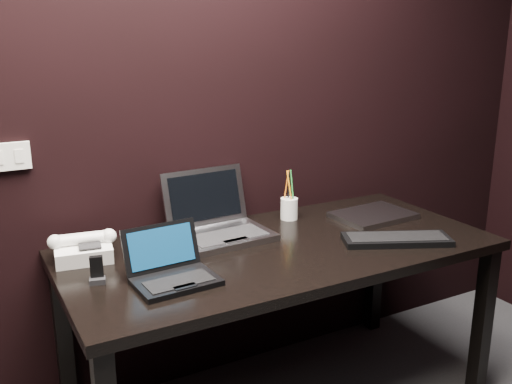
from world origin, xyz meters
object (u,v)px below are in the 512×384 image
netbook (172,271)px  ext_keyboard (397,239)px  mobile_phone (97,273)px  closed_laptop (373,215)px  pen_cup (289,208)px  silver_laptop (219,225)px  desk (280,263)px  desk_phone (83,248)px

netbook → ext_keyboard: 0.93m
ext_keyboard → mobile_phone: (-1.15, 0.19, 0.02)m
closed_laptop → pen_cup: (-0.34, 0.17, 0.04)m
netbook → silver_laptop: (0.33, 0.32, 0.01)m
closed_laptop → desk: bearing=-169.9°
mobile_phone → pen_cup: bearing=16.3°
desk → desk_phone: desk_phone is taller
netbook → pen_cup: size_ratio=1.26×
netbook → ext_keyboard: (0.92, -0.08, -0.02)m
desk → desk_phone: 0.76m
silver_laptop → pen_cup: 0.38m
closed_laptop → ext_keyboard: bearing=-112.8°
ext_keyboard → pen_cup: size_ratio=1.98×
desk → closed_laptop: (0.55, 0.10, 0.09)m
desk_phone → desk: bearing=-17.2°
silver_laptop → pen_cup: silver_laptop is taller
desk → netbook: 0.52m
mobile_phone → desk_phone: bearing=89.0°
silver_laptop → closed_laptop: size_ratio=1.09×
netbook → desk_phone: (-0.22, 0.33, 0.01)m
mobile_phone → ext_keyboard: bearing=-9.5°
mobile_phone → desk: bearing=0.2°
ext_keyboard → mobile_phone: bearing=170.5°
desk_phone → mobile_phone: bearing=-91.0°
closed_laptop → mobile_phone: bearing=-175.5°
desk → desk_phone: size_ratio=6.76×
netbook → mobile_phone: bearing=153.9°
ext_keyboard → desk: bearing=155.4°
desk → mobile_phone: (-0.72, -0.00, 0.11)m
desk_phone → pen_cup: pen_cup is taller
netbook → silver_laptop: size_ratio=0.72×
pen_cup → desk: bearing=-127.3°
netbook → silver_laptop: bearing=44.8°
ext_keyboard → closed_laptop: 0.32m
desk → netbook: (-0.50, -0.11, 0.11)m
netbook → pen_cup: 0.80m
desk_phone → mobile_phone: (-0.00, -0.22, -0.01)m
netbook → ext_keyboard: size_ratio=0.64×
desk → ext_keyboard: size_ratio=3.80×
silver_laptop → pen_cup: size_ratio=1.74×
desk → netbook: size_ratio=5.98×
netbook → closed_laptop: size_ratio=0.79×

